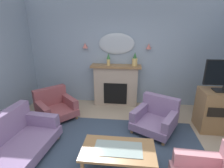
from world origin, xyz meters
TOP-DOWN VIEW (x-y plane):
  - floor at (0.00, 0.00)m, footprint 6.28×5.92m
  - wall_back at (0.00, 2.51)m, footprint 6.28×0.10m
  - patterned_rug at (0.00, 0.20)m, footprint 3.20×2.40m
  - fireplace at (-0.20, 2.29)m, footprint 1.36×0.36m
  - mantel_vase_left at (-0.40, 2.26)m, footprint 0.10×0.10m
  - mantel_vase_centre at (0.30, 2.26)m, footprint 0.14×0.14m
  - wall_mirror at (-0.20, 2.43)m, footprint 0.96×0.06m
  - wall_sconce_left at (-1.05, 2.38)m, footprint 0.14×0.14m
  - wall_sconce_right at (0.65, 2.38)m, footprint 0.14×0.14m
  - coffee_table at (0.05, -0.15)m, footprint 1.10×0.60m
  - floral_couch at (-1.75, -0.18)m, footprint 1.02×1.78m
  - armchair_near_fireplace at (0.77, 1.11)m, footprint 1.10×1.11m
  - armchair_in_corner at (-1.63, 1.39)m, footprint 1.15×1.14m
  - tv_cabinet at (2.09, 1.28)m, footprint 0.80×0.57m

SIDE VIEW (x-z plane):
  - floor at x=0.00m, z-range -0.10..0.00m
  - patterned_rug at x=0.00m, z-range 0.00..0.01m
  - armchair_near_fireplace at x=0.77m, z-range -0.05..0.66m
  - armchair_in_corner at x=-1.63m, z-range -0.05..0.66m
  - floral_couch at x=-1.75m, z-range -0.06..0.70m
  - coffee_table at x=0.05m, z-range 0.16..0.61m
  - tv_cabinet at x=2.09m, z-range 0.00..0.90m
  - fireplace at x=-0.20m, z-range -0.01..1.15m
  - mantel_vase_centre at x=0.30m, z-range 1.13..1.50m
  - mantel_vase_left at x=-0.40m, z-range 1.17..1.49m
  - wall_back at x=0.00m, z-range 0.00..2.94m
  - wall_sconce_left at x=-1.05m, z-range 1.59..1.73m
  - wall_sconce_right at x=0.65m, z-range 1.59..1.73m
  - wall_mirror at x=-0.20m, z-range 1.43..1.99m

